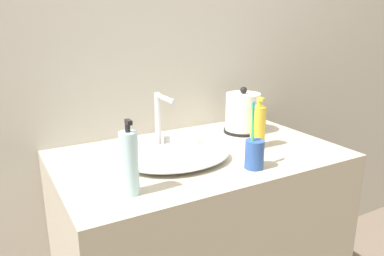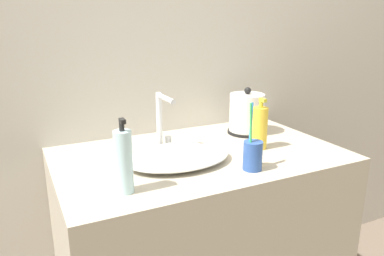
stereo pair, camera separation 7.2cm
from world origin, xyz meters
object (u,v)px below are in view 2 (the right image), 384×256
Objects in this scene: shampoo_bottle at (124,162)px; electric_kettle at (247,115)px; lotion_bottle at (260,128)px; toothbrush_cup at (253,155)px; faucet at (162,118)px.

electric_kettle is at bearing 27.34° from shampoo_bottle.
lotion_bottle is at bearing -109.85° from electric_kettle.
toothbrush_cup is (-0.21, -0.35, -0.03)m from electric_kettle.
electric_kettle is 0.90× the size of toothbrush_cup.
shampoo_bottle is at bearing -152.66° from electric_kettle.
faucet reaches higher than electric_kettle.
faucet is 0.37m from lotion_bottle.
lotion_bottle is at bearing 48.27° from toothbrush_cup.
faucet is 0.37m from shampoo_bottle.
faucet is at bearing -175.26° from electric_kettle.
toothbrush_cup is at bearing -131.73° from lotion_bottle.
shampoo_bottle reaches higher than faucet.
electric_kettle is at bearing 70.15° from lotion_bottle.
lotion_bottle is at bearing 14.01° from shampoo_bottle.
faucet is at bearing 51.59° from shampoo_bottle.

